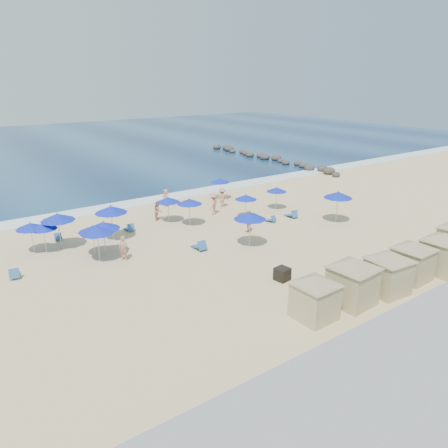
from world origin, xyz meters
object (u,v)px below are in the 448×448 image
(umbrella_12, at_px, (97,230))
(umbrella_10, at_px, (276,190))
(cabana_4, at_px, (443,248))
(umbrella_6, at_px, (250,216))
(cabana_2, at_px, (389,267))
(umbrella_13, at_px, (43,226))
(umbrella_5, at_px, (189,201))
(beachgoer_5, at_px, (213,204))
(umbrella_1, at_px, (103,225))
(umbrella_7, at_px, (168,200))
(beachgoer_1, at_px, (158,210))
(umbrella_2, at_px, (58,217))
(cabana_3, at_px, (413,255))
(trash_bin, at_px, (282,274))
(beachgoer_3, at_px, (222,198))
(rock_jetty, at_px, (269,158))
(umbrella_8, at_px, (246,197))
(beachgoer_2, at_px, (249,221))
(umbrella_9, at_px, (220,180))
(umbrella_0, at_px, (30,226))
(beachgoer_0, at_px, (123,248))
(umbrella_4, at_px, (111,209))
(umbrella_3, at_px, (92,229))
(beachgoer_4, at_px, (166,198))
(umbrella_11, at_px, (338,195))
(cabana_1, at_px, (353,276))
(cabana_0, at_px, (315,292))

(umbrella_12, bearing_deg, umbrella_10, 6.72)
(cabana_4, relative_size, umbrella_6, 1.71)
(cabana_2, xyz_separation_m, umbrella_13, (-13.94, 17.36, 0.34))
(umbrella_5, distance_m, beachgoer_5, 3.67)
(umbrella_1, relative_size, umbrella_6, 0.96)
(umbrella_7, distance_m, beachgoer_1, 1.62)
(umbrella_2, relative_size, beachgoer_5, 1.42)
(umbrella_13, relative_size, beachgoer_5, 1.15)
(umbrella_5, distance_m, umbrella_13, 11.12)
(cabana_3, height_order, umbrella_5, cabana_3)
(umbrella_6, bearing_deg, umbrella_12, 159.11)
(trash_bin, distance_m, beachgoer_3, 15.74)
(rock_jetty, bearing_deg, beachgoer_1, -149.59)
(umbrella_8, distance_m, beachgoer_2, 3.62)
(umbrella_9, relative_size, beachgoer_1, 1.32)
(umbrella_5, bearing_deg, umbrella_0, 173.52)
(cabana_2, relative_size, beachgoer_2, 2.46)
(umbrella_0, bearing_deg, umbrella_12, -52.18)
(rock_jetty, xyz_separation_m, beachgoer_0, (-31.67, -21.51, 0.48))
(umbrella_7, bearing_deg, umbrella_4, -167.02)
(umbrella_4, relative_size, beachgoer_5, 1.44)
(umbrella_2, xyz_separation_m, umbrella_3, (1.47, -2.64, -0.41))
(beachgoer_3, xyz_separation_m, beachgoer_5, (-1.94, -1.40, 0.04))
(cabana_2, xyz_separation_m, beachgoer_0, (-10.14, 12.88, -0.71))
(umbrella_2, height_order, beachgoer_4, umbrella_2)
(beachgoer_3, distance_m, beachgoer_4, 5.29)
(umbrella_4, distance_m, umbrella_5, 6.40)
(cabana_2, height_order, cabana_4, cabana_4)
(umbrella_8, bearing_deg, beachgoer_1, 147.21)
(umbrella_8, xyz_separation_m, umbrella_11, (5.47, -5.22, 0.48))
(umbrella_1, xyz_separation_m, umbrella_2, (-2.04, 3.17, 0.13))
(umbrella_1, xyz_separation_m, umbrella_11, (18.31, -4.25, 0.15))
(rock_jetty, xyz_separation_m, umbrella_11, (-14.07, -24.40, 1.99))
(beachgoer_0, distance_m, beachgoer_2, 10.17)
(cabana_4, distance_m, umbrella_5, 18.48)
(cabana_4, relative_size, beachgoer_3, 2.49)
(trash_bin, bearing_deg, cabana_1, -82.94)
(umbrella_2, xyz_separation_m, umbrella_4, (3.66, -0.51, 0.03))
(cabana_0, bearing_deg, umbrella_9, 66.58)
(cabana_3, height_order, beachgoer_2, cabana_3)
(cabana_3, bearing_deg, umbrella_13, 133.97)
(rock_jetty, relative_size, umbrella_11, 9.83)
(umbrella_0, bearing_deg, beachgoer_3, 4.66)
(cabana_1, height_order, beachgoer_4, cabana_1)
(umbrella_3, distance_m, umbrella_7, 8.30)
(umbrella_8, distance_m, beachgoer_1, 7.52)
(umbrella_1, xyz_separation_m, beachgoer_5, (11.23, 3.49, -1.26))
(umbrella_11, xyz_separation_m, beachgoer_3, (-5.14, 9.13, -1.45))
(umbrella_0, height_order, beachgoer_0, umbrella_0)
(beachgoer_5, bearing_deg, umbrella_3, -20.23)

